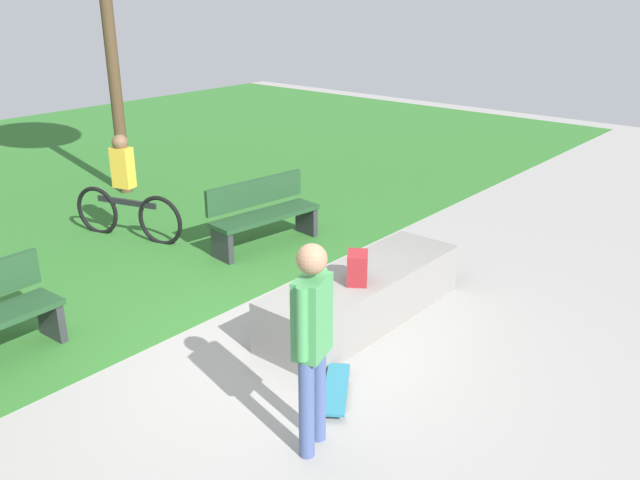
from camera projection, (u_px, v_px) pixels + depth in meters
ground_plane at (276, 357)px, 6.50m from camera, size 28.00×28.00×0.00m
concrete_ledge at (364, 295)px, 7.15m from camera, size 2.61×0.79×0.55m
backpack_on_ledge at (357, 268)px, 6.74m from camera, size 0.34×0.32×0.32m
skater_performing_trick at (312, 334)px, 4.89m from camera, size 0.42×0.28×1.70m
skateboard_by_ledge at (336, 389)px, 5.87m from camera, size 0.77×0.62×0.08m
park_bench_near_path at (263, 212)px, 9.11m from camera, size 1.65×0.66×0.91m
cyclist_on_bicycle at (126, 195)px, 9.33m from camera, size 0.57×1.76×1.52m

